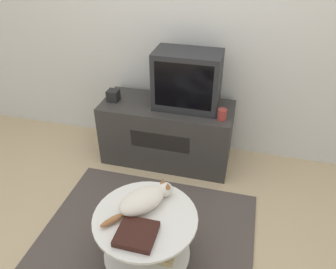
{
  "coord_description": "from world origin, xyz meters",
  "views": [
    {
      "loc": [
        0.55,
        -1.35,
        1.94
      ],
      "look_at": [
        0.05,
        0.58,
        0.64
      ],
      "focal_mm": 35.0,
      "sensor_mm": 36.0,
      "label": 1
    }
  ],
  "objects_px": {
    "tv": "(187,80)",
    "speaker": "(113,95)",
    "dvd_box": "(137,234)",
    "cat": "(144,200)"
  },
  "relations": [
    {
      "from": "tv",
      "to": "speaker",
      "type": "height_order",
      "value": "tv"
    },
    {
      "from": "dvd_box",
      "to": "tv",
      "type": "bearing_deg",
      "value": 90.04
    },
    {
      "from": "speaker",
      "to": "dvd_box",
      "type": "relative_size",
      "value": 0.45
    },
    {
      "from": "tv",
      "to": "cat",
      "type": "distance_m",
      "value": 1.15
    },
    {
      "from": "speaker",
      "to": "cat",
      "type": "height_order",
      "value": "speaker"
    },
    {
      "from": "speaker",
      "to": "dvd_box",
      "type": "distance_m",
      "value": 1.45
    },
    {
      "from": "speaker",
      "to": "dvd_box",
      "type": "height_order",
      "value": "speaker"
    },
    {
      "from": "speaker",
      "to": "cat",
      "type": "xyz_separation_m",
      "value": [
        0.63,
        -1.05,
        -0.13
      ]
    },
    {
      "from": "tv",
      "to": "speaker",
      "type": "xyz_separation_m",
      "value": [
        -0.66,
        -0.06,
        -0.2
      ]
    },
    {
      "from": "tv",
      "to": "speaker",
      "type": "bearing_deg",
      "value": -174.94
    }
  ]
}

